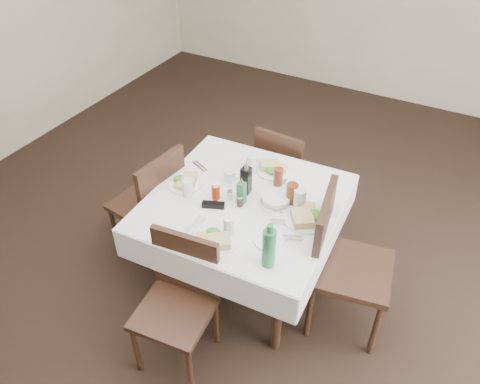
{
  "coord_description": "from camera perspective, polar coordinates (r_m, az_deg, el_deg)",
  "views": [
    {
      "loc": [
        1.02,
        -2.04,
        2.71
      ],
      "look_at": [
        -0.13,
        0.06,
        0.8
      ],
      "focal_mm": 35.0,
      "sensor_mm": 36.0,
      "label": 1
    }
  ],
  "objects": [
    {
      "name": "sugar_caddy",
      "position": [
        2.9,
        4.65,
        -3.25
      ],
      "size": [
        0.1,
        0.08,
        0.05
      ],
      "color": "white",
      "rests_on": "dining_table"
    },
    {
      "name": "room_shell",
      "position": [
        2.49,
        2.02,
        14.87
      ],
      "size": [
        6.04,
        7.04,
        2.8
      ],
      "color": "#BCAC91",
      "rests_on": "ground"
    },
    {
      "name": "sunglasses",
      "position": [
        3.01,
        -3.27,
        -1.58
      ],
      "size": [
        0.15,
        0.1,
        0.03
      ],
      "color": "black",
      "rests_on": "dining_table"
    },
    {
      "name": "cutlery_e",
      "position": [
        2.8,
        5.7,
        -5.62
      ],
      "size": [
        0.19,
        0.12,
        0.01
      ],
      "color": "silver",
      "rests_on": "dining_table"
    },
    {
      "name": "chair_west",
      "position": [
        3.48,
        -10.47,
        -0.9
      ],
      "size": [
        0.5,
        0.5,
        0.94
      ],
      "color": "black",
      "rests_on": "ground"
    },
    {
      "name": "meal_south",
      "position": [
        2.76,
        -3.32,
        -5.87
      ],
      "size": [
        0.27,
        0.27,
        0.06
      ],
      "color": "white",
      "rests_on": "dining_table"
    },
    {
      "name": "ground_plane",
      "position": [
        3.55,
        1.4,
        -11.35
      ],
      "size": [
        7.0,
        7.0,
        0.0
      ],
      "primitive_type": "plane",
      "color": "black"
    },
    {
      "name": "side_plate_b",
      "position": [
        2.78,
        3.53,
        -5.87
      ],
      "size": [
        0.18,
        0.18,
        0.01
      ],
      "color": "white",
      "rests_on": "dining_table"
    },
    {
      "name": "oil_cruet_green",
      "position": [
        2.99,
        0.2,
        -0.0
      ],
      "size": [
        0.05,
        0.05,
        0.2
      ],
      "color": "#216B3C",
      "rests_on": "dining_table"
    },
    {
      "name": "water_e",
      "position": [
        2.97,
        7.28,
        -0.91
      ],
      "size": [
        0.08,
        0.08,
        0.15
      ],
      "color": "silver",
      "rests_on": "dining_table"
    },
    {
      "name": "water_n",
      "position": [
        3.27,
        1.42,
        3.41
      ],
      "size": [
        0.07,
        0.07,
        0.14
      ],
      "color": "silver",
      "rests_on": "dining_table"
    },
    {
      "name": "side_plate_a",
      "position": [
        3.34,
        -0.57,
        2.98
      ],
      "size": [
        0.17,
        0.17,
        0.01
      ],
      "color": "white",
      "rests_on": "dining_table"
    },
    {
      "name": "oil_cruet_dark",
      "position": [
        3.06,
        0.74,
        1.57
      ],
      "size": [
        0.06,
        0.06,
        0.25
      ],
      "color": "black",
      "rests_on": "dining_table"
    },
    {
      "name": "iced_tea_b",
      "position": [
        3.0,
        6.34,
        -0.29
      ],
      "size": [
        0.08,
        0.08,
        0.16
      ],
      "color": "maroon",
      "rests_on": "dining_table"
    },
    {
      "name": "iced_tea_a",
      "position": [
        3.16,
        4.69,
        1.86
      ],
      "size": [
        0.06,
        0.06,
        0.13
      ],
      "color": "maroon",
      "rests_on": "dining_table"
    },
    {
      "name": "meal_east",
      "position": [
        2.93,
        8.13,
        -2.97
      ],
      "size": [
        0.3,
        0.3,
        0.07
      ],
      "color": "white",
      "rests_on": "dining_table"
    },
    {
      "name": "cutlery_w",
      "position": [
        3.37,
        -4.92,
        3.13
      ],
      "size": [
        0.16,
        0.1,
        0.01
      ],
      "color": "silver",
      "rests_on": "dining_table"
    },
    {
      "name": "water_s",
      "position": [
        2.78,
        -1.34,
        -4.17
      ],
      "size": [
        0.07,
        0.07,
        0.13
      ],
      "color": "silver",
      "rests_on": "dining_table"
    },
    {
      "name": "meal_north",
      "position": [
        3.31,
        4.04,
        2.88
      ],
      "size": [
        0.25,
        0.25,
        0.06
      ],
      "color": "white",
      "rests_on": "dining_table"
    },
    {
      "name": "salt_shaker",
      "position": [
        3.04,
        -1.23,
        -0.4
      ],
      "size": [
        0.03,
        0.03,
        0.08
      ],
      "color": "white",
      "rests_on": "dining_table"
    },
    {
      "name": "pepper_shaker",
      "position": [
        2.99,
        -0.03,
        -1.09
      ],
      "size": [
        0.04,
        0.04,
        0.08
      ],
      "color": "#3B261B",
      "rests_on": "dining_table"
    },
    {
      "name": "cutlery_s",
      "position": [
        2.88,
        -5.65,
        -4.16
      ],
      "size": [
        0.05,
        0.2,
        0.01
      ],
      "color": "silver",
      "rests_on": "dining_table"
    },
    {
      "name": "dining_table",
      "position": [
        3.12,
        0.52,
        -2.25
      ],
      "size": [
        1.27,
        1.27,
        0.76
      ],
      "color": "black",
      "rests_on": "ground"
    },
    {
      "name": "water_w",
      "position": [
        3.08,
        -6.38,
        0.49
      ],
      "size": [
        0.07,
        0.07,
        0.12
      ],
      "color": "silver",
      "rests_on": "dining_table"
    },
    {
      "name": "chair_south",
      "position": [
        2.86,
        -7.29,
        -12.15
      ],
      "size": [
        0.46,
        0.46,
        0.89
      ],
      "color": "black",
      "rests_on": "ground"
    },
    {
      "name": "chair_north",
      "position": [
        3.83,
        5.25,
        2.93
      ],
      "size": [
        0.44,
        0.44,
        0.86
      ],
      "color": "black",
      "rests_on": "ground"
    },
    {
      "name": "coffee_mug",
      "position": [
        3.19,
        -1.21,
        1.83
      ],
      "size": [
        0.13,
        0.12,
        0.09
      ],
      "color": "white",
      "rests_on": "dining_table"
    },
    {
      "name": "ketchup_bottle",
      "position": [
        3.05,
        -2.97,
        0.05
      ],
      "size": [
        0.06,
        0.06,
        0.12
      ],
      "color": "#AD2509",
      "rests_on": "dining_table"
    },
    {
      "name": "green_bottle",
      "position": [
        2.57,
        3.54,
        -6.75
      ],
      "size": [
        0.08,
        0.08,
        0.29
      ],
      "color": "#216B3C",
      "rests_on": "dining_table"
    },
    {
      "name": "bread_basket",
      "position": [
        3.01,
        4.36,
        -1.11
      ],
      "size": [
        0.2,
        0.2,
        0.07
      ],
      "color": "silver",
      "rests_on": "dining_table"
    },
    {
      "name": "chair_east",
      "position": [
        3.01,
        11.94,
        -7.65
      ],
      "size": [
        0.56,
        0.56,
        1.02
      ],
      "color": "black",
      "rests_on": "ground"
    },
    {
      "name": "cutlery_n",
      "position": [
        3.27,
        5.55,
        1.82
      ],
      "size": [
        0.06,
        0.17,
        0.01
      ],
      "color": "silver",
      "rests_on": "dining_table"
    },
    {
      "name": "meal_west",
      "position": [
        3.21,
        -6.76,
        1.26
      ],
      "size": [
        0.23,
        0.23,
        0.05
      ],
      "color": "white",
      "rests_on": "dining_table"
    }
  ]
}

